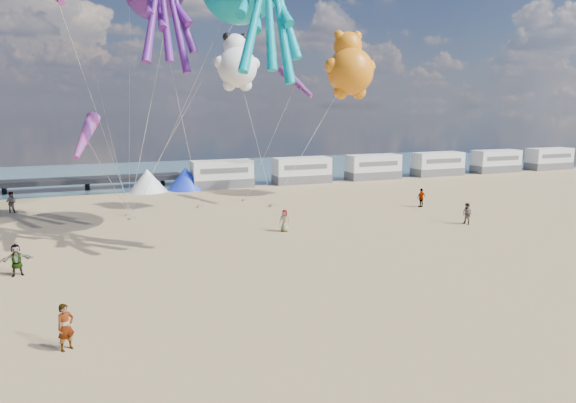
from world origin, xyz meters
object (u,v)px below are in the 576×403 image
at_px(tent_white, 148,180).
at_px(beachgoer_3, 421,198).
at_px(sandbag_b, 201,206).
at_px(sandbag_c, 273,205).
at_px(motorhome_1, 302,170).
at_px(sandbag_d, 245,200).
at_px(motorhome_2, 373,167).
at_px(kite_panda, 237,67).
at_px(beachgoer_1, 467,214).
at_px(windsock_right, 85,137).
at_px(motorhome_3, 438,164).
at_px(kite_teddy_orange, 350,71).
at_px(windsock_mid, 297,83).
at_px(motorhome_5, 549,159).
at_px(motorhome_4, 496,161).
at_px(sandbag_a, 133,218).
at_px(standing_person, 66,327).
at_px(beachgoer_4, 17,260).
at_px(sandbag_e, 129,214).
at_px(beachgoer_6, 285,221).
at_px(beachgoer_7, 11,202).
at_px(motorhome_0, 222,174).
at_px(tent_blue, 186,178).

relative_size(tent_white, beachgoer_3, 2.36).
xyz_separation_m(sandbag_b, sandbag_c, (6.19, -1.84, 0.00)).
relative_size(motorhome_1, sandbag_d, 13.20).
bearing_deg(tent_white, motorhome_2, 0.00).
bearing_deg(kite_panda, beachgoer_1, -23.57).
relative_size(motorhome_1, sandbag_b, 13.20).
relative_size(motorhome_2, beachgoer_1, 4.01).
height_order(motorhome_1, windsock_right, windsock_right).
distance_m(motorhome_3, kite_teddy_orange, 23.48).
height_order(motorhome_3, windsock_mid, windsock_mid).
relative_size(motorhome_5, beachgoer_1, 4.01).
distance_m(motorhome_4, beachgoer_1, 34.69).
relative_size(beachgoer_3, sandbag_b, 3.39).
distance_m(sandbag_a, kite_teddy_orange, 24.14).
distance_m(beachgoer_3, windsock_mid, 15.10).
bearing_deg(motorhome_3, sandbag_d, -162.76).
distance_m(motorhome_1, standing_person, 42.96).
bearing_deg(sandbag_d, tent_white, 132.69).
bearing_deg(windsock_mid, standing_person, -135.38).
xyz_separation_m(tent_white, sandbag_b, (3.52, -10.47, -1.09)).
xyz_separation_m(motorhome_3, motorhome_4, (9.50, 0.00, 0.00)).
bearing_deg(sandbag_b, beachgoer_1, -37.95).
relative_size(motorhome_3, motorhome_4, 1.00).
xyz_separation_m(beachgoer_4, kite_teddy_orange, (27.45, 15.38, 11.26)).
bearing_deg(windsock_right, sandbag_d, 58.14).
relative_size(beachgoer_1, sandbag_e, 3.29).
distance_m(motorhome_1, beachgoer_6, 23.71).
bearing_deg(tent_white, beachgoer_6, -70.82).
bearing_deg(sandbag_a, motorhome_3, 19.02).
distance_m(beachgoer_6, sandbag_c, 9.45).
bearing_deg(sandbag_c, kite_teddy_orange, 13.48).
bearing_deg(sandbag_b, beachgoer_7, 167.73).
height_order(motorhome_0, motorhome_4, same).
height_order(motorhome_4, sandbag_a, motorhome_4).
height_order(beachgoer_6, windsock_right, windsock_right).
distance_m(motorhome_4, sandbag_c, 38.34).
xyz_separation_m(motorhome_3, beachgoer_4, (-45.70, -25.64, -0.64)).
bearing_deg(beachgoer_3, windsock_mid, -42.71).
bearing_deg(windsock_right, beachgoer_7, 129.73).
bearing_deg(motorhome_3, motorhome_1, 180.00).
bearing_deg(standing_person, tent_blue, 41.09).
height_order(motorhome_5, beachgoer_4, motorhome_5).
xyz_separation_m(tent_white, kite_panda, (6.32, -13.44, 10.77)).
bearing_deg(kite_panda, tent_white, 127.59).
relative_size(tent_blue, sandbag_a, 8.00).
distance_m(standing_person, windsock_mid, 31.94).
distance_m(kite_teddy_orange, windsock_right, 26.64).
relative_size(beachgoer_1, windsock_right, 0.36).
height_order(sandbag_d, windsock_right, windsock_right).
bearing_deg(motorhome_1, tent_blue, 180.00).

